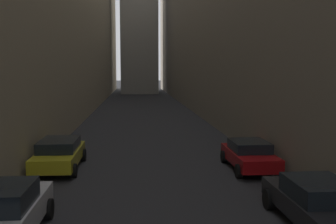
% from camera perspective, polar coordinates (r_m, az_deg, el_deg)
% --- Properties ---
extents(ground_plane, '(264.00, 264.00, 0.00)m').
position_cam_1_polar(ground_plane, '(41.51, -3.62, -0.20)').
color(ground_plane, '#232326').
extents(parked_car_left_third, '(1.93, 4.58, 1.57)m').
position_cam_1_polar(parked_car_left_third, '(11.56, -23.13, -13.58)').
color(parked_car_left_third, '#B7B7BC').
rests_on(parked_car_left_third, ground).
extents(parked_car_left_far, '(2.02, 4.54, 1.39)m').
position_cam_1_polar(parked_car_left_far, '(18.86, -15.67, -5.86)').
color(parked_car_left_far, '#A59919').
rests_on(parked_car_left_far, ground).
extents(parked_car_right_third, '(1.97, 4.58, 1.45)m').
position_cam_1_polar(parked_car_right_third, '(12.39, 20.98, -12.31)').
color(parked_car_right_third, black).
rests_on(parked_car_right_third, ground).
extents(parked_car_right_far, '(1.98, 4.12, 1.34)m').
position_cam_1_polar(parked_car_right_far, '(18.47, 11.86, -6.13)').
color(parked_car_right_far, maroon).
rests_on(parked_car_right_far, ground).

